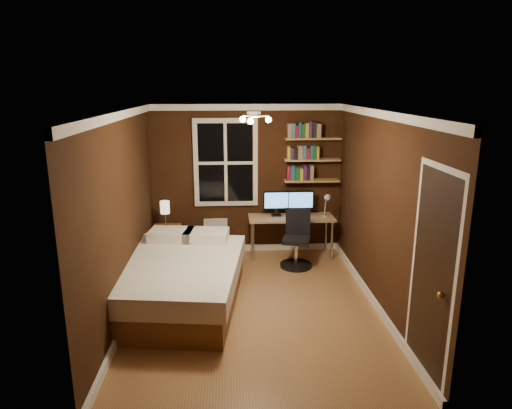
{
  "coord_description": "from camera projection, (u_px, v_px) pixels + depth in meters",
  "views": [
    {
      "loc": [
        -0.29,
        -5.43,
        2.78
      ],
      "look_at": [
        0.06,
        0.45,
        1.25
      ],
      "focal_mm": 32.0,
      "sensor_mm": 36.0,
      "label": 1
    }
  ],
  "objects": [
    {
      "name": "desk",
      "position": [
        291.0,
        220.0,
        7.6
      ],
      "size": [
        1.42,
        0.53,
        0.67
      ],
      "color": "#98754A",
      "rests_on": "ground"
    },
    {
      "name": "bedside_lamp",
      "position": [
        165.0,
        214.0,
        7.35
      ],
      "size": [
        0.15,
        0.15,
        0.44
      ],
      "primitive_type": null,
      "color": "white",
      "rests_on": "nightstand"
    },
    {
      "name": "radiator",
      "position": [
        216.0,
        236.0,
        7.78
      ],
      "size": [
        0.4,
        0.14,
        0.6
      ],
      "primitive_type": "cube",
      "color": "silver",
      "rests_on": "ground"
    },
    {
      "name": "window",
      "position": [
        226.0,
        163.0,
        7.54
      ],
      "size": [
        1.06,
        0.06,
        1.46
      ],
      "primitive_type": "cube",
      "color": "white",
      "rests_on": "wall_back"
    },
    {
      "name": "bookshelf_upper",
      "position": [
        313.0,
        138.0,
        7.44
      ],
      "size": [
        0.92,
        0.22,
        0.03
      ],
      "primitive_type": "cube",
      "color": "#98754A",
      "rests_on": "wall_back"
    },
    {
      "name": "ceiling",
      "position": [
        253.0,
        111.0,
        5.33
      ],
      "size": [
        3.2,
        4.2,
        0.02
      ],
      "primitive_type": "cube",
      "color": "white",
      "rests_on": "wall_back"
    },
    {
      "name": "nightstand",
      "position": [
        167.0,
        243.0,
        7.47
      ],
      "size": [
        0.45,
        0.45,
        0.56
      ],
      "primitive_type": "cube",
      "rotation": [
        0.0,
        0.0,
        -0.01
      ],
      "color": "brown",
      "rests_on": "ground"
    },
    {
      "name": "wall_right",
      "position": [
        380.0,
        211.0,
        5.74
      ],
      "size": [
        0.04,
        4.2,
        2.5
      ],
      "primitive_type": "cube",
      "color": "black",
      "rests_on": "ground"
    },
    {
      "name": "door_knob",
      "position": [
        441.0,
        295.0,
        4.01
      ],
      "size": [
        0.06,
        0.06,
        0.06
      ],
      "primitive_type": "sphere",
      "color": "#C48C45",
      "rests_on": "door"
    },
    {
      "name": "monitor_left",
      "position": [
        276.0,
        204.0,
        7.59
      ],
      "size": [
        0.44,
        0.12,
        0.42
      ],
      "primitive_type": null,
      "color": "black",
      "rests_on": "desk"
    },
    {
      "name": "books_row_middle",
      "position": [
        312.0,
        152.0,
        7.5
      ],
      "size": [
        0.54,
        0.16,
        0.23
      ],
      "primitive_type": null,
      "color": "#1A5676",
      "rests_on": "bookshelf_middle"
    },
    {
      "name": "monitor_right",
      "position": [
        301.0,
        203.0,
        7.61
      ],
      "size": [
        0.44,
        0.12,
        0.42
      ],
      "primitive_type": null,
      "color": "black",
      "rests_on": "desk"
    },
    {
      "name": "books_row_lower",
      "position": [
        312.0,
        173.0,
        7.59
      ],
      "size": [
        0.42,
        0.16,
        0.23
      ],
      "primitive_type": null,
      "color": "maroon",
      "rests_on": "bookshelf_lower"
    },
    {
      "name": "door",
      "position": [
        431.0,
        278.0,
        4.3
      ],
      "size": [
        0.03,
        0.82,
        2.05
      ],
      "primitive_type": null,
      "color": "black",
      "rests_on": "ground"
    },
    {
      "name": "floor",
      "position": [
        254.0,
        305.0,
        5.96
      ],
      "size": [
        4.2,
        4.2,
        0.0
      ],
      "primitive_type": "plane",
      "color": "brown",
      "rests_on": "ground"
    },
    {
      "name": "bed",
      "position": [
        177.0,
        280.0,
        5.95
      ],
      "size": [
        1.86,
        2.39,
        0.75
      ],
      "rotation": [
        0.0,
        0.0,
        -0.13
      ],
      "color": "brown",
      "rests_on": "ground"
    },
    {
      "name": "books_row_upper",
      "position": [
        313.0,
        130.0,
        7.41
      ],
      "size": [
        0.54,
        0.16,
        0.23
      ],
      "primitive_type": null,
      "color": "#255323",
      "rests_on": "bookshelf_upper"
    },
    {
      "name": "wall_left",
      "position": [
        123.0,
        216.0,
        5.55
      ],
      "size": [
        0.04,
        4.2,
        2.5
      ],
      "primitive_type": "cube",
      "color": "black",
      "rests_on": "ground"
    },
    {
      "name": "office_chair",
      "position": [
        297.0,
        246.0,
        7.2
      ],
      "size": [
        0.5,
        0.5,
        0.91
      ],
      "rotation": [
        0.0,
        0.0,
        -0.25
      ],
      "color": "black",
      "rests_on": "ground"
    },
    {
      "name": "ceiling_fixture",
      "position": [
        254.0,
        120.0,
        5.26
      ],
      "size": [
        0.44,
        0.44,
        0.18
      ],
      "primitive_type": null,
      "color": "beige",
      "rests_on": "ceiling"
    },
    {
      "name": "wall_back",
      "position": [
        247.0,
        180.0,
        7.67
      ],
      "size": [
        3.2,
        0.04,
        2.5
      ],
      "primitive_type": "cube",
      "color": "black",
      "rests_on": "ground"
    },
    {
      "name": "bookshelf_middle",
      "position": [
        312.0,
        160.0,
        7.53
      ],
      "size": [
        0.92,
        0.22,
        0.03
      ],
      "primitive_type": "cube",
      "color": "#98754A",
      "rests_on": "wall_back"
    },
    {
      "name": "desk_lamp",
      "position": [
        326.0,
        205.0,
        7.45
      ],
      "size": [
        0.14,
        0.32,
        0.44
      ],
      "primitive_type": null,
      "color": "silver",
      "rests_on": "desk"
    },
    {
      "name": "bookshelf_lower",
      "position": [
        312.0,
        180.0,
        7.62
      ],
      "size": [
        0.92,
        0.22,
        0.03
      ],
      "primitive_type": "cube",
      "color": "#98754A",
      "rests_on": "wall_back"
    }
  ]
}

